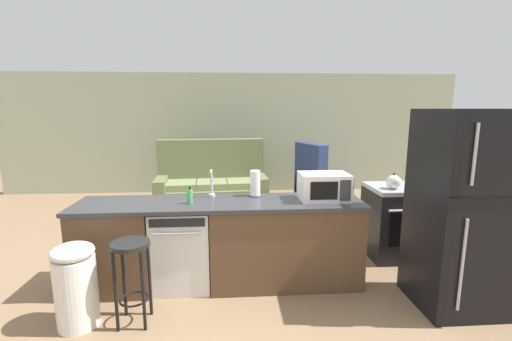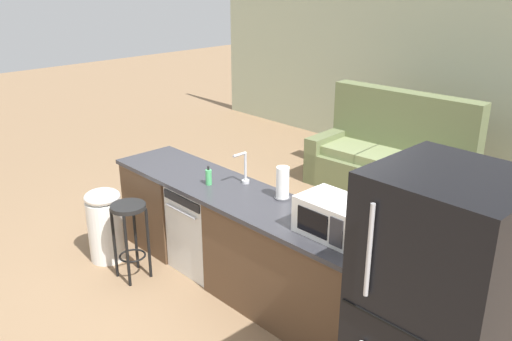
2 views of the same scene
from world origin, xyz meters
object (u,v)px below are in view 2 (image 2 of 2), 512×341
(kettle, at_px, (488,251))
(bar_stool, at_px, (130,225))
(soap_bottle, at_px, (209,177))
(trash_bin, at_px, (105,224))
(refrigerator, at_px, (434,336))
(paper_towel_roll, at_px, (283,183))
(microwave, at_px, (333,217))
(stove_range, at_px, (508,322))
(dishwasher, at_px, (208,227))
(couch, at_px, (392,161))

(kettle, xyz_separation_m, bar_stool, (-2.77, -1.07, -0.45))
(soap_bottle, distance_m, trash_bin, 1.23)
(refrigerator, xyz_separation_m, paper_towel_roll, (-1.83, 0.75, 0.12))
(microwave, xyz_separation_m, paper_towel_roll, (-0.70, 0.20, -0.00))
(paper_towel_roll, relative_size, bar_stool, 0.38)
(soap_bottle, bearing_deg, stove_range, 13.59)
(refrigerator, distance_m, trash_bin, 3.45)
(dishwasher, height_order, soap_bottle, soap_bottle)
(refrigerator, relative_size, soap_bottle, 10.45)
(stove_range, distance_m, microwave, 1.38)
(bar_stool, distance_m, couch, 3.58)
(bar_stool, bearing_deg, microwave, 19.53)
(trash_bin, distance_m, couch, 3.68)
(dishwasher, height_order, refrigerator, refrigerator)
(dishwasher, xyz_separation_m, bar_stool, (-0.33, -0.64, 0.11))
(paper_towel_roll, height_order, bar_stool, paper_towel_roll)
(refrigerator, xyz_separation_m, couch, (-2.46, 3.46, -0.53))
(refrigerator, bearing_deg, trash_bin, -178.34)
(dishwasher, bearing_deg, paper_towel_roll, 14.52)
(refrigerator, distance_m, kettle, 0.99)
(microwave, distance_m, couch, 3.27)
(dishwasher, height_order, paper_towel_roll, paper_towel_roll)
(paper_towel_roll, xyz_separation_m, kettle, (1.66, 0.22, -0.05))
(bar_stool, distance_m, trash_bin, 0.50)
(paper_towel_roll, bearing_deg, kettle, 7.64)
(kettle, xyz_separation_m, couch, (-2.30, 2.48, -0.59))
(soap_bottle, xyz_separation_m, couch, (0.04, 2.96, -0.58))
(dishwasher, bearing_deg, bar_stool, -117.46)
(trash_bin, xyz_separation_m, couch, (0.94, 3.56, 0.02))
(paper_towel_roll, bearing_deg, refrigerator, -22.29)
(microwave, distance_m, paper_towel_roll, 0.73)
(paper_towel_roll, xyz_separation_m, soap_bottle, (-0.67, -0.26, -0.07))
(dishwasher, relative_size, soap_bottle, 4.77)
(dishwasher, bearing_deg, microwave, -0.05)
(bar_stool, bearing_deg, stove_range, 22.10)
(dishwasher, bearing_deg, soap_bottle, -29.47)
(stove_range, height_order, refrigerator, refrigerator)
(paper_towel_roll, bearing_deg, trash_bin, -151.75)
(bar_stool, bearing_deg, couch, 82.46)
(microwave, bearing_deg, bar_stool, -160.47)
(microwave, relative_size, soap_bottle, 2.84)
(refrigerator, xyz_separation_m, microwave, (-1.12, 0.55, 0.12))
(microwave, bearing_deg, paper_towel_roll, 164.05)
(bar_stool, relative_size, couch, 0.36)
(bar_stool, height_order, trash_bin, same)
(stove_range, distance_m, trash_bin, 3.61)
(soap_bottle, bearing_deg, trash_bin, -146.83)
(refrigerator, xyz_separation_m, kettle, (-0.17, 0.97, 0.07))
(refrigerator, bearing_deg, paper_towel_roll, 157.71)
(soap_bottle, height_order, couch, couch)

